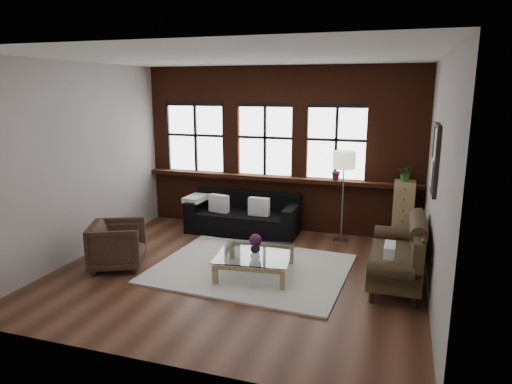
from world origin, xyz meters
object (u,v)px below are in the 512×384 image
(armchair, at_px, (117,245))
(floor_lamp, at_px, (343,193))
(coffee_table, at_px, (255,264))
(drawer_chest, at_px, (403,213))
(vase, at_px, (255,248))
(dark_sofa, at_px, (243,213))
(vintage_settee, at_px, (396,251))

(armchair, relative_size, floor_lamp, 0.44)
(floor_lamp, bearing_deg, coffee_table, -117.63)
(drawer_chest, bearing_deg, vase, -134.58)
(coffee_table, distance_m, drawer_chest, 3.01)
(dark_sofa, height_order, vintage_settee, vintage_settee)
(floor_lamp, bearing_deg, armchair, -143.65)
(vintage_settee, bearing_deg, floor_lamp, 121.41)
(dark_sofa, bearing_deg, armchair, -119.45)
(vintage_settee, height_order, armchair, vintage_settee)
(vintage_settee, relative_size, drawer_chest, 1.53)
(coffee_table, height_order, drawer_chest, drawer_chest)
(armchair, relative_size, vase, 5.09)
(vintage_settee, distance_m, drawer_chest, 1.77)
(vintage_settee, distance_m, floor_lamp, 1.93)
(dark_sofa, relative_size, vase, 13.51)
(armchair, height_order, coffee_table, armchair)
(vintage_settee, bearing_deg, coffee_table, -169.68)
(dark_sofa, relative_size, armchair, 2.65)
(drawer_chest, xyz_separation_m, floor_lamp, (-1.06, -0.15, 0.33))
(armchair, xyz_separation_m, floor_lamp, (3.19, 2.35, 0.54))
(vintage_settee, xyz_separation_m, vase, (-2.01, -0.37, -0.04))
(vintage_settee, bearing_deg, drawer_chest, 87.37)
(coffee_table, xyz_separation_m, floor_lamp, (1.03, 1.97, 0.74))
(dark_sofa, xyz_separation_m, vase, (0.87, -1.91, 0.05))
(coffee_table, bearing_deg, vintage_settee, 10.32)
(coffee_table, relative_size, vase, 6.90)
(armchair, xyz_separation_m, coffee_table, (2.16, 0.38, -0.19))
(vintage_settee, distance_m, armchair, 4.24)
(vintage_settee, xyz_separation_m, armchair, (-4.18, -0.74, -0.11))
(dark_sofa, bearing_deg, floor_lamp, 1.99)
(dark_sofa, distance_m, coffee_table, 2.11)
(dark_sofa, xyz_separation_m, drawer_chest, (2.97, 0.22, 0.20))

